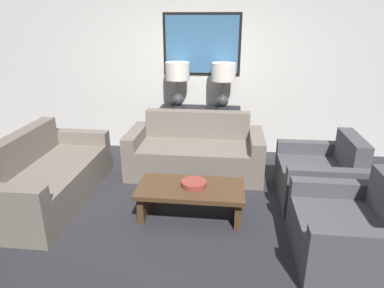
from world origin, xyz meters
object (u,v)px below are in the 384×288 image
(console_table, at_px, (200,131))
(couch_by_side, at_px, (47,178))
(couch_by_back_wall, at_px, (195,153))
(decorative_bowl, at_px, (194,183))
(armchair_near_back_wall, at_px, (320,178))
(armchair_near_camera, at_px, (350,233))
(coffee_table, at_px, (191,194))
(table_lamp_left, at_px, (178,76))
(table_lamp_right, at_px, (223,76))

(console_table, bearing_deg, couch_by_side, -134.89)
(console_table, height_order, couch_by_back_wall, couch_by_back_wall)
(decorative_bowl, distance_m, armchair_near_back_wall, 1.57)
(couch_by_side, relative_size, armchair_near_camera, 1.86)
(console_table, height_order, coffee_table, console_table)
(table_lamp_left, bearing_deg, decorative_bowl, -76.16)
(armchair_near_camera, bearing_deg, table_lamp_right, 117.07)
(couch_by_side, bearing_deg, coffee_table, -5.21)
(couch_by_side, bearing_deg, table_lamp_left, 51.66)
(couch_by_side, bearing_deg, couch_by_back_wall, 30.78)
(coffee_table, height_order, decorative_bowl, decorative_bowl)
(console_table, relative_size, decorative_bowl, 4.45)
(table_lamp_right, bearing_deg, coffee_table, -98.46)
(couch_by_back_wall, relative_size, coffee_table, 1.60)
(armchair_near_back_wall, bearing_deg, couch_by_back_wall, 159.46)
(table_lamp_right, relative_size, couch_by_side, 0.37)
(table_lamp_left, xyz_separation_m, couch_by_side, (-1.33, -1.68, -0.97))
(console_table, distance_m, armchair_near_camera, 2.88)
(table_lamp_right, xyz_separation_m, coffee_table, (-0.27, -1.84, -0.99))
(table_lamp_left, xyz_separation_m, armchair_near_camera, (1.92, -2.41, -0.98))
(table_lamp_right, relative_size, armchair_near_back_wall, 0.69)
(table_lamp_left, height_order, decorative_bowl, table_lamp_left)
(table_lamp_left, height_order, couch_by_side, table_lamp_left)
(table_lamp_right, relative_size, armchair_near_camera, 0.69)
(armchair_near_back_wall, bearing_deg, couch_by_side, -172.85)
(table_lamp_left, xyz_separation_m, table_lamp_right, (0.69, 0.00, 0.00))
(coffee_table, distance_m, armchair_near_camera, 1.61)
(coffee_table, height_order, armchair_near_camera, armchair_near_camera)
(couch_by_side, distance_m, armchair_near_camera, 3.33)
(console_table, distance_m, table_lamp_left, 0.94)
(table_lamp_right, relative_size, decorative_bowl, 2.46)
(table_lamp_left, distance_m, couch_by_side, 2.35)
(table_lamp_right, distance_m, couch_by_side, 2.80)
(table_lamp_left, bearing_deg, couch_by_side, -128.34)
(console_table, height_order, armchair_near_back_wall, armchair_near_back_wall)
(console_table, distance_m, coffee_table, 1.85)
(armchair_near_back_wall, bearing_deg, table_lamp_right, 134.00)
(couch_by_back_wall, bearing_deg, armchair_near_camera, -47.58)
(table_lamp_left, relative_size, decorative_bowl, 2.46)
(coffee_table, bearing_deg, armchair_near_camera, -20.65)
(table_lamp_right, distance_m, couch_by_back_wall, 1.24)
(table_lamp_left, xyz_separation_m, armchair_near_back_wall, (1.92, -1.27, -0.98))
(couch_by_back_wall, relative_size, armchair_near_camera, 1.86)
(couch_by_side, relative_size, decorative_bowl, 6.64)
(decorative_bowl, relative_size, armchair_near_back_wall, 0.28)
(console_table, bearing_deg, table_lamp_right, 0.00)
(couch_by_side, bearing_deg, armchair_near_back_wall, 7.15)
(console_table, bearing_deg, couch_by_back_wall, -90.00)
(couch_by_back_wall, height_order, coffee_table, couch_by_back_wall)
(armchair_near_back_wall, bearing_deg, armchair_near_camera, -90.00)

